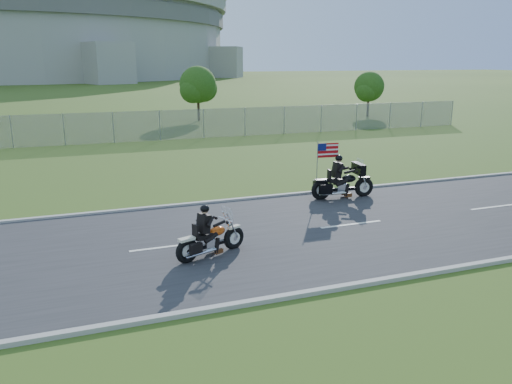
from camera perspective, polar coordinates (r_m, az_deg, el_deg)
name	(u,v)px	position (r m, az deg, el deg)	size (l,w,h in m)	color
ground	(234,240)	(15.09, -2.48, -5.49)	(420.00, 420.00, 0.00)	#2E4716
road	(234,239)	(15.08, -2.48, -5.42)	(120.00, 8.00, 0.04)	#28282B
curb_north	(202,203)	(18.79, -6.15, -1.27)	(120.00, 0.18, 0.12)	#9E9B93
curb_south	(287,297)	(11.58, 3.60, -11.85)	(120.00, 0.18, 0.12)	#9E9B93
fence	(64,130)	(33.81, -21.09, 6.68)	(60.00, 0.03, 2.00)	gray
stadium	(16,26)	(184.50, -25.70, 16.71)	(140.40, 140.40, 29.20)	#A3A099
tree_fence_near	(198,87)	(44.80, -6.62, 11.88)	(3.52, 3.28, 4.75)	#382316
tree_fence_far	(369,88)	(49.19, 12.81, 11.49)	(3.08, 2.87, 4.20)	#382316
motorcycle_lead	(210,240)	(13.75, -5.28, -5.48)	(2.16, 1.07, 1.52)	black
motorcycle_follow	(343,184)	(19.63, 9.87, 0.94)	(2.60, 0.87, 2.17)	black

